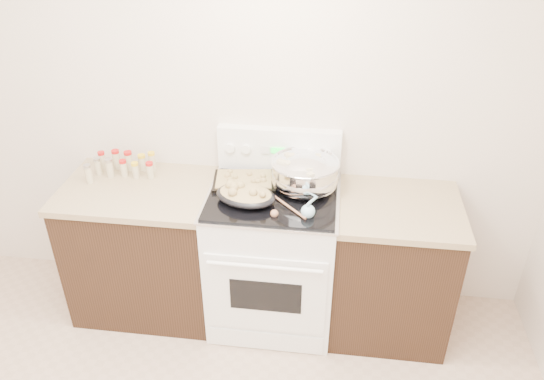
# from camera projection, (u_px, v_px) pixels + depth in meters

# --- Properties ---
(room_shell) EXTENTS (4.10, 3.60, 2.75)m
(room_shell) POSITION_uv_depth(u_px,v_px,m) (92.00, 220.00, 1.54)
(room_shell) COLOR beige
(room_shell) RESTS_ON ground
(counter_left) EXTENTS (0.93, 0.67, 0.92)m
(counter_left) POSITION_uv_depth(u_px,v_px,m) (147.00, 247.00, 3.45)
(counter_left) COLOR black
(counter_left) RESTS_ON ground
(counter_right) EXTENTS (0.73, 0.67, 0.92)m
(counter_right) POSITION_uv_depth(u_px,v_px,m) (390.00, 267.00, 3.28)
(counter_right) COLOR black
(counter_right) RESTS_ON ground
(kitchen_range) EXTENTS (0.78, 0.73, 1.22)m
(kitchen_range) POSITION_uv_depth(u_px,v_px,m) (273.00, 254.00, 3.34)
(kitchen_range) COLOR white
(kitchen_range) RESTS_ON ground
(mixing_bowl) EXTENTS (0.42, 0.42, 0.24)m
(mixing_bowl) POSITION_uv_depth(u_px,v_px,m) (305.00, 174.00, 3.10)
(mixing_bowl) COLOR silver
(mixing_bowl) RESTS_ON kitchen_range
(roasting_pan) EXTENTS (0.40, 0.32, 0.11)m
(roasting_pan) POSITION_uv_depth(u_px,v_px,m) (245.00, 194.00, 3.00)
(roasting_pan) COLOR black
(roasting_pan) RESTS_ON kitchen_range
(baking_sheet) EXTENTS (0.40, 0.30, 0.06)m
(baking_sheet) POSITION_uv_depth(u_px,v_px,m) (245.00, 180.00, 3.20)
(baking_sheet) COLOR black
(baking_sheet) RESTS_ON kitchen_range
(wooden_spoon) EXTENTS (0.20, 0.21, 0.04)m
(wooden_spoon) POSITION_uv_depth(u_px,v_px,m) (280.00, 211.00, 2.92)
(wooden_spoon) COLOR #A86D4D
(wooden_spoon) RESTS_ON kitchen_range
(blue_ladle) EXTENTS (0.12, 0.27, 0.10)m
(blue_ladle) POSITION_uv_depth(u_px,v_px,m) (309.00, 210.00, 2.89)
(blue_ladle) COLOR #99CFE5
(blue_ladle) RESTS_ON kitchen_range
(spice_jars) EXTENTS (0.40, 0.25, 0.13)m
(spice_jars) POSITION_uv_depth(u_px,v_px,m) (123.00, 165.00, 3.32)
(spice_jars) COLOR #BFB28C
(spice_jars) RESTS_ON counter_left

